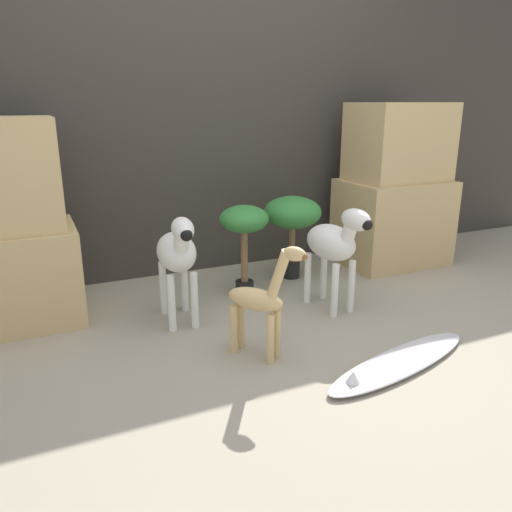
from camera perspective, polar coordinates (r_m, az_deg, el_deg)
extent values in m
plane|color=#9E937F|center=(2.45, 6.24, -11.29)|extent=(14.00, 14.00, 0.00)
cube|color=#38332D|center=(3.53, -6.16, 16.02)|extent=(6.40, 0.08, 2.20)
cube|color=tan|center=(3.01, -26.67, -2.18)|extent=(0.75, 0.54, 0.52)
cube|color=tan|center=(3.86, 15.31, 3.76)|extent=(0.75, 0.54, 0.62)
cube|color=tan|center=(3.77, 16.02, 12.39)|extent=(0.66, 0.47, 0.54)
cylinder|color=white|center=(2.91, 10.82, -3.43)|extent=(0.04, 0.04, 0.31)
cylinder|color=white|center=(2.83, 8.99, -3.91)|extent=(0.04, 0.04, 0.31)
cylinder|color=white|center=(3.09, 7.72, -2.08)|extent=(0.04, 0.04, 0.31)
cylinder|color=white|center=(3.01, 5.91, -2.50)|extent=(0.04, 0.04, 0.31)
ellipsoid|color=white|center=(2.89, 8.53, 1.55)|extent=(0.25, 0.38, 0.20)
cylinder|color=white|center=(2.75, 10.65, 2.97)|extent=(0.09, 0.12, 0.16)
ellipsoid|color=white|center=(2.71, 11.35, 4.08)|extent=(0.13, 0.21, 0.12)
sphere|color=black|center=(2.65, 12.57, 3.50)|extent=(0.06, 0.06, 0.06)
cube|color=black|center=(2.75, 10.66, 3.11)|extent=(0.03, 0.07, 0.13)
cylinder|color=white|center=(2.68, -7.04, -5.05)|extent=(0.04, 0.04, 0.31)
cylinder|color=white|center=(2.66, -9.62, -5.36)|extent=(0.04, 0.04, 0.31)
cylinder|color=white|center=(2.91, -8.17, -3.30)|extent=(0.04, 0.04, 0.31)
cylinder|color=white|center=(2.89, -10.55, -3.57)|extent=(0.04, 0.04, 0.31)
ellipsoid|color=white|center=(2.71, -9.09, 0.49)|extent=(0.23, 0.37, 0.20)
cylinder|color=white|center=(2.54, -8.53, 1.87)|extent=(0.08, 0.12, 0.16)
ellipsoid|color=white|center=(2.48, -8.39, 3.05)|extent=(0.12, 0.21, 0.12)
sphere|color=black|center=(2.40, -7.96, 2.37)|extent=(0.06, 0.06, 0.06)
cube|color=black|center=(2.53, -8.54, 2.03)|extent=(0.02, 0.07, 0.13)
cylinder|color=tan|center=(2.38, 2.40, -8.87)|extent=(0.04, 0.04, 0.24)
cylinder|color=tan|center=(2.33, 1.66, -9.45)|extent=(0.04, 0.04, 0.24)
cylinder|color=tan|center=(2.47, -1.75, -7.83)|extent=(0.04, 0.04, 0.24)
cylinder|color=tan|center=(2.42, -2.55, -8.36)|extent=(0.04, 0.04, 0.24)
ellipsoid|color=tan|center=(2.33, -0.10, -4.95)|extent=(0.25, 0.30, 0.10)
cylinder|color=tan|center=(2.22, 2.60, -2.19)|extent=(0.11, 0.13, 0.25)
ellipsoid|color=tan|center=(2.16, 4.41, 0.25)|extent=(0.11, 0.12, 0.06)
sphere|color=brown|center=(2.14, 5.51, -0.07)|extent=(0.03, 0.03, 0.03)
cylinder|color=black|center=(3.19, -1.32, -3.52)|extent=(0.12, 0.12, 0.08)
cylinder|color=brown|center=(3.12, -1.34, -0.10)|extent=(0.04, 0.04, 0.32)
ellipsoid|color=#337F38|center=(3.06, -1.38, 4.26)|extent=(0.30, 0.30, 0.17)
cylinder|color=black|center=(3.46, 4.06, -1.49)|extent=(0.11, 0.11, 0.12)
cylinder|color=brown|center=(3.41, 4.12, 1.33)|extent=(0.04, 0.04, 0.24)
ellipsoid|color=#337F38|center=(3.36, 4.20, 5.01)|extent=(0.39, 0.39, 0.21)
ellipsoid|color=silver|center=(2.44, 16.17, -11.51)|extent=(0.95, 0.42, 0.04)
cone|color=white|center=(2.20, 11.06, -13.40)|extent=(0.08, 0.08, 0.05)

